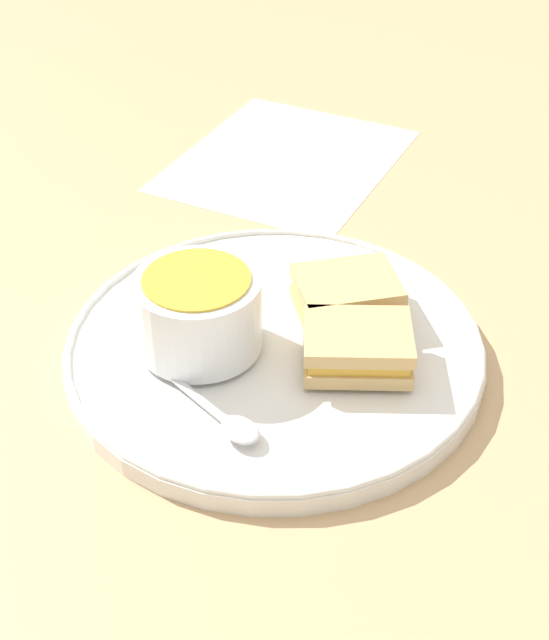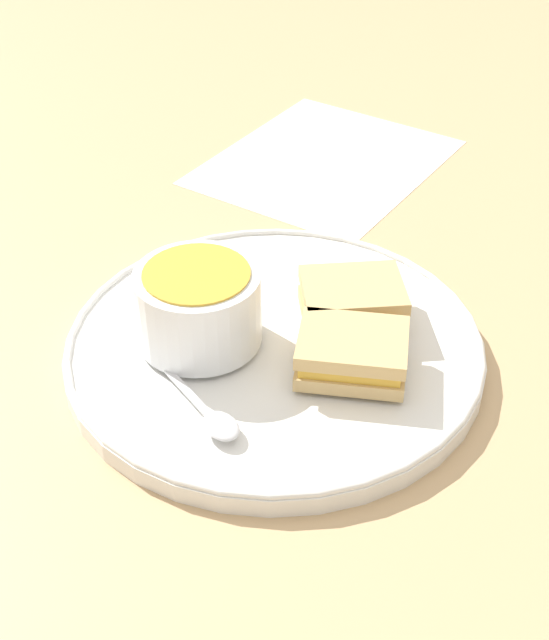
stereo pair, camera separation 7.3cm
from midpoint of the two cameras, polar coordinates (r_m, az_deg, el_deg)
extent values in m
plane|color=tan|center=(0.75, -2.77, -2.45)|extent=(2.40, 2.40, 0.00)
cylinder|color=white|center=(0.75, -2.79, -1.96)|extent=(0.35, 0.35, 0.02)
torus|color=white|center=(0.74, -2.81, -1.38)|extent=(0.35, 0.35, 0.01)
cylinder|color=white|center=(0.74, -7.60, -1.44)|extent=(0.06, 0.06, 0.01)
cylinder|color=white|center=(0.72, -7.79, 0.36)|extent=(0.10, 0.10, 0.06)
cylinder|color=gold|center=(0.70, -7.99, 2.37)|extent=(0.09, 0.09, 0.01)
cube|color=silver|center=(0.69, -8.09, -5.00)|extent=(0.06, 0.06, 0.00)
ellipsoid|color=silver|center=(0.65, -5.43, -7.15)|extent=(0.04, 0.04, 0.01)
cube|color=tan|center=(0.71, 2.36, -2.50)|extent=(0.09, 0.07, 0.01)
cube|color=gold|center=(0.70, 2.38, -1.84)|extent=(0.08, 0.07, 0.01)
cube|color=tan|center=(0.70, 2.41, -1.16)|extent=(0.09, 0.07, 0.01)
cube|color=tan|center=(0.77, 1.90, 0.89)|extent=(0.10, 0.09, 0.01)
cube|color=gold|center=(0.76, 1.92, 1.53)|extent=(0.09, 0.08, 0.01)
cube|color=tan|center=(0.75, 1.94, 2.18)|extent=(0.10, 0.09, 0.01)
cube|color=white|center=(1.05, -1.22, 10.14)|extent=(0.32, 0.34, 0.00)
camera|label=1|loc=(0.04, -92.86, -2.19)|focal=50.00mm
camera|label=2|loc=(0.04, 87.14, 2.19)|focal=50.00mm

